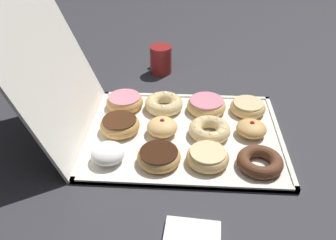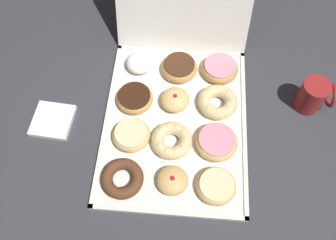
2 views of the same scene
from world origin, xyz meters
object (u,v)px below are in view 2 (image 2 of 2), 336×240
(cruller_donut_4, at_px, (172,140))
(chocolate_frosted_donut_6, at_px, (135,98))
(cruller_donut_8, at_px, (218,102))
(glazed_ring_donut_2, at_px, (216,186))
(coffee_mug, at_px, (313,95))
(glazed_ring_donut_3, at_px, (131,135))
(chocolate_cake_ring_donut_0, at_px, (122,178))
(chocolate_frosted_donut_10, at_px, (180,68))
(jelly_filled_donut_1, at_px, (172,180))
(pink_frosted_donut_11, at_px, (220,68))
(napkin_stack, at_px, (53,120))
(pink_frosted_donut_5, at_px, (216,142))
(powdered_filled_donut_9, at_px, (139,63))
(jelly_filled_donut_7, at_px, (175,100))
(donut_box, at_px, (175,123))

(cruller_donut_4, xyz_separation_m, chocolate_frosted_donut_6, (-0.12, 0.13, -0.00))
(cruller_donut_8, bearing_deg, chocolate_frosted_donut_6, -178.89)
(glazed_ring_donut_2, bearing_deg, coffee_mug, 46.14)
(glazed_ring_donut_3, bearing_deg, cruller_donut_4, -4.26)
(chocolate_cake_ring_donut_0, bearing_deg, cruller_donut_8, 45.71)
(glazed_ring_donut_2, xyz_separation_m, chocolate_frosted_donut_10, (-0.12, 0.38, 0.00))
(glazed_ring_donut_2, bearing_deg, chocolate_frosted_donut_10, 107.66)
(jelly_filled_donut_1, bearing_deg, coffee_mug, 35.76)
(cruller_donut_4, bearing_deg, pink_frosted_donut_11, 63.06)
(napkin_stack, bearing_deg, pink_frosted_donut_5, -5.03)
(powdered_filled_donut_9, xyz_separation_m, chocolate_frosted_donut_10, (0.13, -0.01, -0.00))
(pink_frosted_donut_11, bearing_deg, napkin_stack, -156.54)
(glazed_ring_donut_2, distance_m, pink_frosted_donut_5, 0.13)
(powdered_filled_donut_9, distance_m, pink_frosted_donut_11, 0.26)
(jelly_filled_donut_7, distance_m, pink_frosted_donut_11, 0.19)
(pink_frosted_donut_11, xyz_separation_m, napkin_stack, (-0.50, -0.21, -0.02))
(donut_box, xyz_separation_m, jelly_filled_donut_1, (0.01, -0.19, 0.03))
(glazed_ring_donut_3, relative_size, napkin_stack, 0.95)
(donut_box, height_order, glazed_ring_donut_3, glazed_ring_donut_3)
(jelly_filled_donut_7, distance_m, coffee_mug, 0.41)
(jelly_filled_donut_1, height_order, pink_frosted_donut_11, jelly_filled_donut_1)
(glazed_ring_donut_3, height_order, chocolate_frosted_donut_6, glazed_ring_donut_3)
(jelly_filled_donut_1, height_order, cruller_donut_8, jelly_filled_donut_1)
(jelly_filled_donut_1, xyz_separation_m, napkin_stack, (-0.37, 0.17, -0.02))
(napkin_stack, bearing_deg, chocolate_frosted_donut_10, 29.42)
(chocolate_frosted_donut_6, bearing_deg, napkin_stack, -160.38)
(pink_frosted_donut_5, xyz_separation_m, chocolate_frosted_donut_10, (-0.12, 0.25, 0.00))
(cruller_donut_8, bearing_deg, glazed_ring_donut_2, -90.20)
(jelly_filled_donut_1, bearing_deg, powdered_filled_donut_9, 109.24)
(donut_box, bearing_deg, jelly_filled_donut_7, 94.81)
(donut_box, height_order, chocolate_frosted_donut_10, chocolate_frosted_donut_10)
(coffee_mug, bearing_deg, chocolate_frosted_donut_10, 167.69)
(pink_frosted_donut_5, relative_size, chocolate_frosted_donut_10, 1.06)
(chocolate_cake_ring_donut_0, bearing_deg, chocolate_frosted_donut_10, 70.77)
(glazed_ring_donut_2, xyz_separation_m, pink_frosted_donut_11, (0.01, 0.39, 0.00))
(chocolate_cake_ring_donut_0, xyz_separation_m, jelly_filled_donut_1, (0.14, 0.00, 0.00))
(jelly_filled_donut_7, height_order, cruller_donut_8, jelly_filled_donut_7)
(napkin_stack, bearing_deg, cruller_donut_4, -7.54)
(chocolate_frosted_donut_6, bearing_deg, powdered_filled_donut_9, 90.11)
(jelly_filled_donut_1, bearing_deg, chocolate_frosted_donut_6, 117.93)
(glazed_ring_donut_3, xyz_separation_m, pink_frosted_donut_5, (0.24, -0.00, 0.00))
(cruller_donut_4, distance_m, napkin_stack, 0.37)
(glazed_ring_donut_3, bearing_deg, jelly_filled_donut_7, 46.79)
(cruller_donut_4, height_order, jelly_filled_donut_7, jelly_filled_donut_7)
(napkin_stack, bearing_deg, jelly_filled_donut_7, 13.33)
(glazed_ring_donut_3, distance_m, cruller_donut_8, 0.28)
(cruller_donut_8, bearing_deg, glazed_ring_donut_3, -152.30)
(jelly_filled_donut_1, distance_m, chocolate_frosted_donut_6, 0.28)
(glazed_ring_donut_2, relative_size, pink_frosted_donut_11, 0.93)
(cruller_donut_8, bearing_deg, chocolate_cake_ring_donut_0, -134.29)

